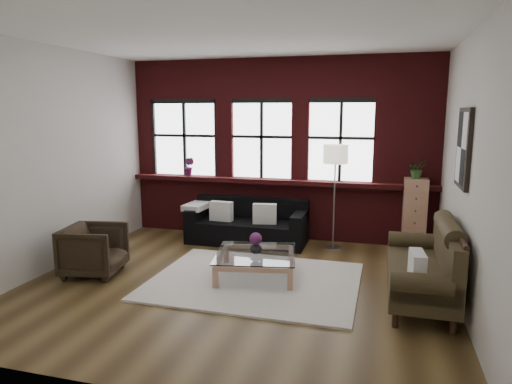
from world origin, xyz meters
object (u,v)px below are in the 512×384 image
(coffee_table, at_px, (256,265))
(vase, at_px, (256,247))
(dark_sofa, at_px, (247,222))
(drawer_chest, at_px, (414,214))
(armchair, at_px, (94,250))
(floor_lamp, at_px, (334,193))
(vintage_settee, at_px, (420,261))

(coffee_table, distance_m, vase, 0.26)
(dark_sofa, bearing_deg, drawer_chest, 6.87)
(vase, bearing_deg, armchair, -167.79)
(coffee_table, height_order, floor_lamp, floor_lamp)
(vintage_settee, relative_size, vase, 11.12)
(vintage_settee, relative_size, armchair, 2.42)
(coffee_table, distance_m, floor_lamp, 2.03)
(vase, xyz_separation_m, floor_lamp, (0.89, 1.65, 0.51))
(dark_sofa, distance_m, armchair, 2.65)
(coffee_table, xyz_separation_m, vase, (-0.00, 0.00, 0.26))
(floor_lamp, bearing_deg, drawer_chest, 12.56)
(dark_sofa, height_order, floor_lamp, floor_lamp)
(dark_sofa, bearing_deg, coffee_table, -69.47)
(armchair, height_order, floor_lamp, floor_lamp)
(dark_sofa, height_order, vintage_settee, vintage_settee)
(coffee_table, relative_size, vase, 6.40)
(dark_sofa, height_order, drawer_chest, drawer_chest)
(dark_sofa, xyz_separation_m, floor_lamp, (1.49, 0.05, 0.57))
(vase, height_order, drawer_chest, drawer_chest)
(armchair, distance_m, coffee_table, 2.29)
(drawer_chest, bearing_deg, armchair, -151.19)
(vintage_settee, height_order, coffee_table, vintage_settee)
(vase, bearing_deg, coffee_table, 0.00)
(coffee_table, bearing_deg, drawer_chest, 41.73)
(dark_sofa, distance_m, floor_lamp, 1.60)
(dark_sofa, xyz_separation_m, vintage_settee, (2.72, -1.82, 0.13))
(drawer_chest, relative_size, floor_lamp, 0.64)
(floor_lamp, bearing_deg, armchair, -145.60)
(dark_sofa, bearing_deg, floor_lamp, 1.85)
(armchair, bearing_deg, drawer_chest, -71.13)
(floor_lamp, bearing_deg, coffee_table, -118.27)
(drawer_chest, distance_m, floor_lamp, 1.36)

